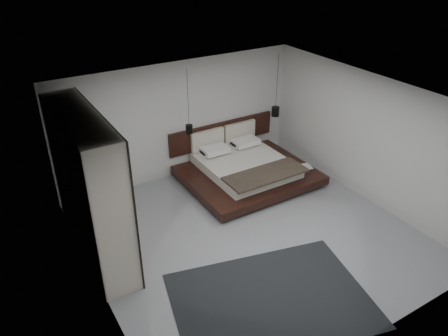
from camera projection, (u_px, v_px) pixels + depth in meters
floor at (250, 235)px, 8.70m from camera, size 6.00×6.00×0.00m
ceiling at (255, 102)px, 7.35m from camera, size 6.00×6.00×0.00m
wall_back at (180, 120)px, 10.27m from camera, size 6.00×0.00×6.00m
wall_front at (381, 269)px, 5.78m from camera, size 6.00×0.00×6.00m
wall_left at (90, 224)px, 6.66m from camera, size 0.00×6.00×6.00m
wall_right at (367, 138)px, 9.39m from camera, size 0.00×6.00×6.00m
lattice_screen at (58, 164)px, 8.57m from camera, size 0.05×0.90×2.60m
bed at (245, 168)px, 10.50m from camera, size 2.95×2.46×1.11m
book_lower at (302, 167)px, 10.55m from camera, size 0.24×0.30×0.03m
book_upper at (302, 167)px, 10.50m from camera, size 0.29×0.35×0.02m
pendant_left at (189, 129)px, 9.76m from camera, size 0.16×0.16×1.48m
pendant_right at (275, 111)px, 10.90m from camera, size 0.19×0.19×1.58m
wardrobe at (90, 188)px, 7.63m from camera, size 0.66×2.81×2.76m
rug at (271, 300)px, 7.16m from camera, size 3.61×2.94×0.01m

